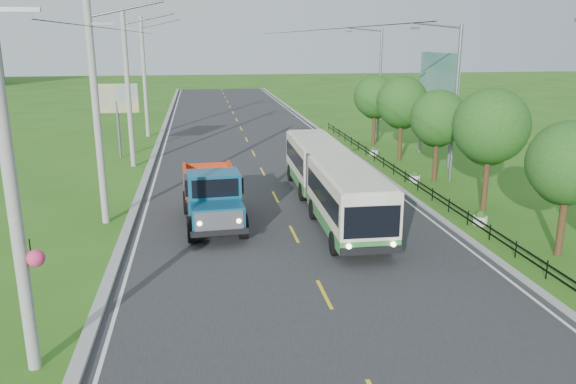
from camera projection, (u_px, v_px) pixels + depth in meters
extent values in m
plane|color=#2D6217|center=(324.00, 295.00, 18.58)|extent=(240.00, 240.00, 0.00)
cube|color=#28282B|center=(259.00, 165.00, 37.63)|extent=(14.00, 120.00, 0.02)
cube|color=#9E9E99|center=(149.00, 168.00, 36.52)|extent=(0.40, 120.00, 0.15)
cube|color=#9E9E99|center=(362.00, 161.00, 38.70)|extent=(0.30, 120.00, 0.10)
cube|color=silver|center=(158.00, 168.00, 36.62)|extent=(0.12, 120.00, 0.00)
cube|color=silver|center=(355.00, 162.00, 38.63)|extent=(0.12, 120.00, 0.00)
cube|color=yellow|center=(324.00, 294.00, 18.57)|extent=(0.12, 2.20, 0.00)
cube|color=black|center=(405.00, 177.00, 33.04)|extent=(0.04, 40.00, 0.60)
cylinder|color=gray|center=(10.00, 179.00, 13.15)|extent=(0.32, 0.32, 10.00)
cube|color=slate|center=(12.00, 9.00, 12.22)|extent=(1.20, 0.10, 0.10)
sphere|color=#D83366|center=(36.00, 258.00, 13.73)|extent=(0.44, 0.44, 0.44)
cylinder|color=gray|center=(96.00, 114.00, 24.58)|extent=(0.32, 0.32, 10.00)
cube|color=slate|center=(101.00, 24.00, 23.65)|extent=(1.20, 0.10, 0.10)
cylinder|color=gray|center=(128.00, 90.00, 36.01)|extent=(0.32, 0.32, 10.00)
cube|color=slate|center=(132.00, 29.00, 35.09)|extent=(1.20, 0.10, 0.10)
cube|color=slate|center=(173.00, 11.00, 35.19)|extent=(0.50, 0.18, 0.12)
cylinder|color=gray|center=(144.00, 78.00, 47.44)|extent=(0.32, 0.32, 10.00)
cube|color=slate|center=(147.00, 31.00, 46.52)|extent=(1.20, 0.10, 0.10)
cube|color=slate|center=(179.00, 18.00, 46.62)|extent=(0.50, 0.18, 0.12)
cylinder|color=#382314|center=(562.00, 219.00, 21.57)|extent=(0.28, 0.28, 2.97)
sphere|color=#224D16|center=(570.00, 163.00, 20.99)|extent=(3.18, 3.18, 3.18)
sphere|color=#224D16|center=(564.00, 176.00, 21.66)|extent=(2.33, 2.33, 2.33)
cylinder|color=#382314|center=(486.00, 177.00, 27.24)|extent=(0.28, 0.28, 3.36)
sphere|color=#224D16|center=(491.00, 126.00, 26.57)|extent=(3.60, 3.60, 3.60)
sphere|color=#224D16|center=(488.00, 139.00, 27.27)|extent=(2.64, 2.64, 2.64)
cylinder|color=#382314|center=(435.00, 156.00, 33.00)|extent=(0.28, 0.28, 3.02)
sphere|color=#224D16|center=(438.00, 118.00, 32.40)|extent=(3.24, 3.24, 3.24)
sphere|color=#224D16|center=(437.00, 128.00, 33.08)|extent=(2.38, 2.38, 2.38)
cylinder|color=#382314|center=(400.00, 137.00, 38.68)|extent=(0.28, 0.28, 3.25)
sphere|color=#224D16|center=(402.00, 102.00, 38.04)|extent=(3.48, 3.48, 3.48)
sphere|color=#224D16|center=(402.00, 111.00, 38.73)|extent=(2.55, 2.55, 2.55)
cylinder|color=#382314|center=(374.00, 126.00, 44.42)|extent=(0.28, 0.28, 3.08)
sphere|color=#224D16|center=(375.00, 96.00, 43.81)|extent=(3.30, 3.30, 3.30)
sphere|color=#224D16|center=(375.00, 104.00, 44.49)|extent=(2.42, 2.42, 2.42)
cylinder|color=slate|center=(455.00, 105.00, 32.36)|extent=(0.20, 0.20, 9.00)
cylinder|color=slate|center=(438.00, 25.00, 30.99)|extent=(2.80, 0.10, 0.34)
cube|color=slate|center=(415.00, 28.00, 30.83)|extent=(0.45, 0.16, 0.12)
cylinder|color=slate|center=(380.00, 86.00, 45.70)|extent=(0.20, 0.20, 9.00)
cylinder|color=slate|center=(365.00, 29.00, 44.33)|extent=(2.80, 0.10, 0.34)
cube|color=slate|center=(349.00, 31.00, 44.17)|extent=(0.45, 0.16, 0.12)
cylinder|color=silver|center=(480.00, 220.00, 25.54)|extent=(0.64, 0.64, 0.40)
sphere|color=#224D16|center=(480.00, 215.00, 25.47)|extent=(0.44, 0.44, 0.44)
cylinder|color=silver|center=(415.00, 179.00, 33.16)|extent=(0.64, 0.64, 0.40)
sphere|color=#224D16|center=(415.00, 175.00, 33.10)|extent=(0.44, 0.44, 0.44)
cylinder|color=silver|center=(374.00, 153.00, 40.78)|extent=(0.64, 0.64, 0.40)
sphere|color=#224D16|center=(374.00, 149.00, 40.72)|extent=(0.44, 0.44, 0.44)
cylinder|color=slate|center=(119.00, 130.00, 39.48)|extent=(0.20, 0.20, 4.00)
cube|color=yellow|center=(116.00, 98.00, 38.90)|extent=(3.00, 0.15, 2.00)
cylinder|color=slate|center=(451.00, 129.00, 36.45)|extent=(0.24, 0.24, 5.00)
cylinder|color=slate|center=(422.00, 119.00, 41.21)|extent=(0.24, 0.24, 5.00)
cube|color=#144C47|center=(439.00, 75.00, 37.96)|extent=(0.20, 6.00, 3.00)
cube|color=#307936|center=(348.00, 219.00, 24.01)|extent=(2.47, 7.06, 0.51)
cube|color=beige|center=(349.00, 193.00, 23.70)|extent=(2.47, 7.06, 1.80)
cube|color=black|center=(349.00, 192.00, 23.70)|extent=(2.50, 6.50, 0.89)
cube|color=#307936|center=(315.00, 177.00, 31.38)|extent=(2.46, 6.59, 0.51)
cube|color=beige|center=(315.00, 156.00, 31.07)|extent=(2.46, 6.59, 1.80)
cube|color=black|center=(315.00, 156.00, 31.07)|extent=(2.49, 6.03, 0.89)
cube|color=#4C4C4C|center=(329.00, 177.00, 27.57)|extent=(2.22, 0.98, 2.23)
cube|color=black|center=(372.00, 222.00, 20.37)|extent=(2.10, 0.10, 1.22)
cylinder|color=black|center=(335.00, 243.00, 21.83)|extent=(0.32, 0.98, 0.97)
cylinder|color=black|center=(387.00, 241.00, 22.12)|extent=(0.32, 0.98, 0.97)
cylinder|color=black|center=(314.00, 209.00, 26.21)|extent=(0.32, 0.98, 0.97)
cylinder|color=black|center=(358.00, 208.00, 26.49)|extent=(0.32, 0.98, 0.97)
cylinder|color=black|center=(303.00, 192.00, 29.25)|extent=(0.32, 0.98, 0.97)
cylinder|color=black|center=(342.00, 190.00, 29.53)|extent=(0.32, 0.98, 0.97)
cylinder|color=black|center=(291.00, 173.00, 33.36)|extent=(0.32, 0.98, 0.97)
cylinder|color=black|center=(326.00, 172.00, 33.64)|extent=(0.32, 0.98, 0.97)
cube|color=navy|center=(218.00, 216.00, 23.08)|extent=(2.22, 1.55, 1.02)
cube|color=navy|center=(214.00, 195.00, 24.39)|extent=(2.33, 1.76, 2.04)
cube|color=black|center=(213.00, 183.00, 24.25)|extent=(2.54, 1.47, 0.71)
cube|color=black|center=(213.00, 211.00, 25.41)|extent=(1.38, 6.17, 0.25)
cube|color=red|center=(209.00, 180.00, 26.77)|extent=(2.52, 3.19, 1.33)
cylinder|color=black|center=(192.00, 230.00, 23.20)|extent=(0.42, 1.14, 1.12)
cylinder|color=black|center=(243.00, 226.00, 23.64)|extent=(0.42, 1.14, 1.12)
cylinder|color=black|center=(187.00, 203.00, 27.04)|extent=(0.42, 1.14, 1.12)
cylinder|color=black|center=(231.00, 200.00, 27.48)|extent=(0.42, 1.14, 1.12)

